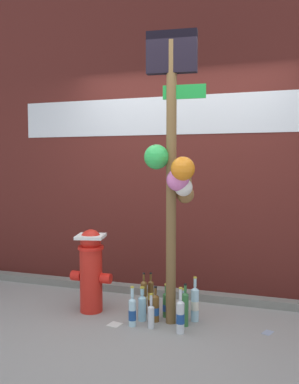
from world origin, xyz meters
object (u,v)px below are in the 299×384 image
object	(u,v)px
bottle_0	(185,308)
fire_hydrant	(91,268)
bottle_6	(166,304)
bottle_9	(155,308)
memorial_post	(173,154)
bottle_8	(151,315)
bottle_3	(132,311)
bottle_2	(151,295)
bottle_4	(142,306)
bottle_10	(184,310)
bottle_7	(144,297)
bottle_1	(195,303)
bottle_5	(180,316)

from	to	relation	value
bottle_0	fire_hydrant	bearing A→B (deg)	175.65
bottle_6	bottle_9	world-z (taller)	bottle_9
memorial_post	bottle_8	xyz separation A→B (m)	(-0.16, -0.14, -1.40)
memorial_post	fire_hydrant	distance (m)	1.38
memorial_post	bottle_6	bearing A→B (deg)	123.82
fire_hydrant	bottle_3	bearing A→B (deg)	-23.14
bottle_2	fire_hydrant	bearing A→B (deg)	-161.03
bottle_4	bottle_10	world-z (taller)	bottle_4
fire_hydrant	bottle_9	world-z (taller)	fire_hydrant
bottle_6	bottle_7	size ratio (longest dim) A/B	0.80
bottle_9	bottle_10	bearing A→B (deg)	15.59
bottle_3	bottle_6	size ratio (longest dim) A/B	1.13
fire_hydrant	bottle_9	bearing A→B (deg)	-4.64
bottle_7	bottle_8	xyz separation A→B (m)	(0.17, -0.31, -0.04)
bottle_9	bottle_3	bearing A→B (deg)	-135.24
bottle_8	bottle_9	bearing A→B (deg)	92.48
bottle_7	memorial_post	bearing A→B (deg)	-27.66
memorial_post	bottle_7	xyz separation A→B (m)	(-0.33, 0.17, -1.35)
bottle_1	bottle_10	size ratio (longest dim) A/B	1.33
bottle_6	bottle_9	bearing A→B (deg)	-115.20
bottle_3	bottle_8	xyz separation A→B (m)	(0.17, 0.01, -0.01)
bottle_4	bottle_3	bearing A→B (deg)	-105.89
bottle_2	bottle_8	world-z (taller)	bottle_2
bottle_1	bottle_9	xyz separation A→B (m)	(-0.34, -0.12, -0.04)
bottle_1	bottle_7	xyz separation A→B (m)	(-0.50, 0.04, -0.00)
memorial_post	bottle_8	bearing A→B (deg)	-139.46
bottle_7	bottle_1	bearing A→B (deg)	-3.98
bottle_3	bottle_10	xyz separation A→B (m)	(0.41, 0.23, -0.02)
fire_hydrant	bottle_1	xyz separation A→B (m)	(1.01, 0.07, -0.26)
memorial_post	bottle_8	distance (m)	1.41
bottle_2	bottle_9	size ratio (longest dim) A/B	1.16
bottle_3	bottle_10	size ratio (longest dim) A/B	1.16
bottle_0	bottle_5	xyz separation A→B (m)	(-0.00, -0.16, -0.01)
memorial_post	bottle_4	bearing A→B (deg)	179.62
bottle_10	bottle_5	bearing A→B (deg)	-83.56
bottle_9	memorial_post	bearing A→B (deg)	-5.86
bottle_3	bottle_2	bearing A→B (deg)	84.37
bottle_4	bottle_10	xyz separation A→B (m)	(0.37, 0.08, -0.02)
bottle_0	bottle_8	world-z (taller)	bottle_0
bottle_4	bottle_8	world-z (taller)	bottle_4
bottle_0	bottle_4	bearing A→B (deg)	179.63
memorial_post	fire_hydrant	size ratio (longest dim) A/B	3.21
bottle_7	bottle_9	xyz separation A→B (m)	(0.17, -0.16, -0.04)
bottle_1	bottle_4	bearing A→B (deg)	-163.38
memorial_post	bottle_10	xyz separation A→B (m)	(0.08, 0.09, -1.40)
bottle_3	bottle_8	world-z (taller)	bottle_3
memorial_post	bottle_5	bearing A→B (deg)	-55.85
bottle_7	bottle_9	distance (m)	0.23
bottle_4	bottle_8	xyz separation A→B (m)	(0.13, -0.14, -0.01)
bottle_5	bottle_2	bearing A→B (deg)	133.53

